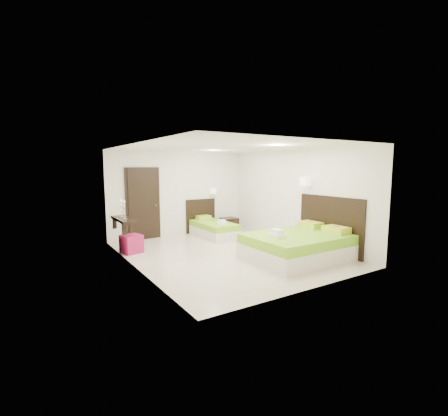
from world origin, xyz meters
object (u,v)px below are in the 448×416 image
bed_single (213,228)px  ottoman (132,244)px  nightstand (229,225)px  bed_double (300,245)px

bed_single → ottoman: 2.76m
nightstand → ottoman: nightstand is taller
bed_double → nightstand: bed_double is taller
bed_single → nightstand: bearing=23.0°
bed_double → nightstand: (0.38, 3.58, -0.11)m
nightstand → ottoman: size_ratio=1.13×
ottoman → bed_single: bearing=12.6°
bed_double → ottoman: (-3.17, 2.62, -0.11)m
nightstand → ottoman: bearing=-164.0°
bed_single → ottoman: size_ratio=3.89×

